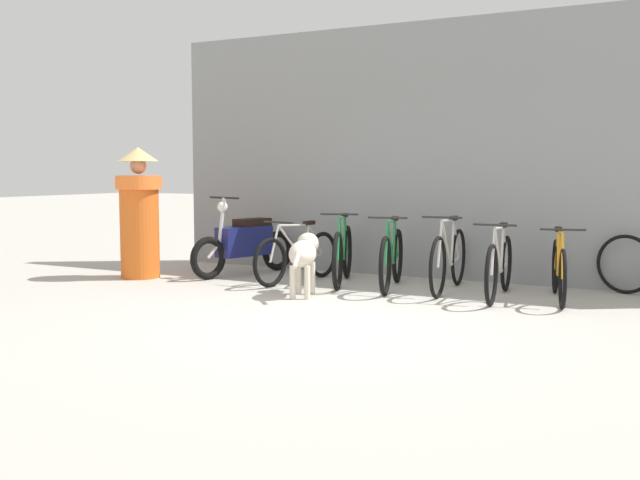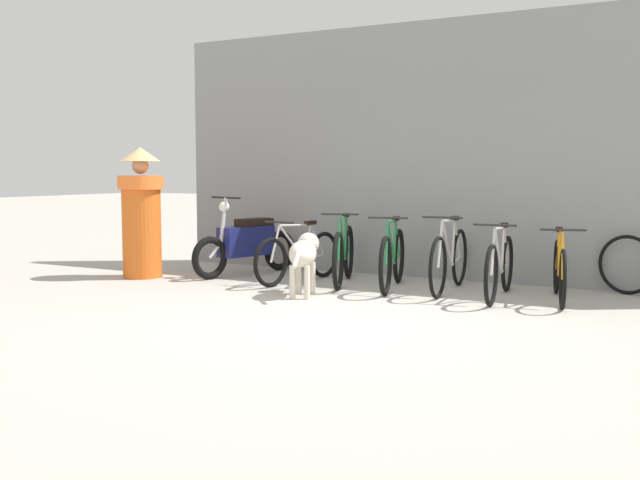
% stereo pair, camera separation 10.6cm
% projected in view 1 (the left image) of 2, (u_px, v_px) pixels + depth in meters
% --- Properties ---
extents(ground_plane, '(60.00, 60.00, 0.00)m').
position_uv_depth(ground_plane, '(334.00, 324.00, 6.97)').
color(ground_plane, '#ADA89E').
extents(shop_wall_back, '(8.20, 0.20, 3.37)m').
position_uv_depth(shop_wall_back, '(450.00, 151.00, 9.77)').
color(shop_wall_back, gray).
rests_on(shop_wall_back, ground).
extents(bicycle_0, '(0.46, 1.68, 0.80)m').
position_uv_depth(bicycle_0, '(298.00, 257.00, 9.55)').
color(bicycle_0, black).
rests_on(bicycle_0, ground).
extents(bicycle_1, '(0.64, 1.63, 0.91)m').
position_uv_depth(bicycle_1, '(343.00, 255.00, 9.41)').
color(bicycle_1, black).
rests_on(bicycle_1, ground).
extents(bicycle_2, '(0.55, 1.67, 0.89)m').
position_uv_depth(bicycle_2, '(392.00, 259.00, 9.03)').
color(bicycle_2, black).
rests_on(bicycle_2, ground).
extents(bicycle_3, '(0.46, 1.77, 0.91)m').
position_uv_depth(bicycle_3, '(449.00, 260.00, 8.82)').
color(bicycle_3, black).
rests_on(bicycle_3, ground).
extents(bicycle_4, '(0.46, 1.73, 0.86)m').
position_uv_depth(bicycle_4, '(499.00, 267.00, 8.35)').
color(bicycle_4, black).
rests_on(bicycle_4, ground).
extents(bicycle_5, '(0.54, 1.64, 0.82)m').
position_uv_depth(bicycle_5, '(559.00, 270.00, 8.19)').
color(bicycle_5, black).
rests_on(bicycle_5, ground).
extents(motorcycle, '(0.66, 1.78, 1.08)m').
position_uv_depth(motorcycle, '(244.00, 243.00, 10.21)').
color(motorcycle, black).
rests_on(motorcycle, ground).
extents(stray_dog, '(0.51, 1.01, 0.70)m').
position_uv_depth(stray_dog, '(304.00, 254.00, 8.53)').
color(stray_dog, beige).
rests_on(stray_dog, ground).
extents(person_in_robes, '(0.82, 0.82, 1.73)m').
position_uv_depth(person_in_robes, '(139.00, 212.00, 9.90)').
color(person_in_robes, orange).
rests_on(person_in_robes, ground).
extents(spare_tire_left, '(0.67, 0.25, 0.69)m').
position_uv_depth(spare_tire_left, '(625.00, 264.00, 8.64)').
color(spare_tire_left, black).
rests_on(spare_tire_left, ground).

